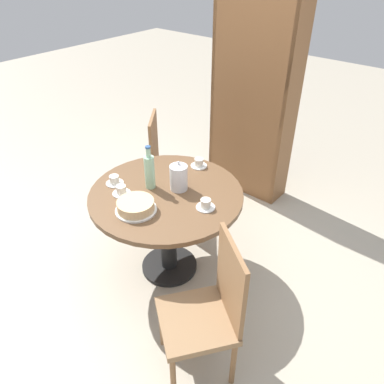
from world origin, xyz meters
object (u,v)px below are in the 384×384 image
object	(u,v)px
water_bottle	(150,171)
cup_d	(206,204)
cup_b	(121,191)
cup_c	(199,163)
cake_main	(136,206)
chair_a	(168,163)
chair_b	(208,310)
coffee_pot	(179,177)
cup_a	(114,181)
bookshelf	(253,106)

from	to	relation	value
water_bottle	cup_d	xyz separation A→B (m)	(0.47, 0.06, -0.11)
cup_b	cup_c	distance (m)	0.68
cake_main	chair_a	bearing A→B (deg)	122.07
water_bottle	cup_c	world-z (taller)	water_bottle
chair_a	chair_b	distance (m)	1.72
coffee_pot	cup_c	distance (m)	0.36
cup_a	cup_b	world-z (taller)	same
chair_a	cup_c	distance (m)	0.64
chair_b	cake_main	distance (m)	0.82
chair_a	cup_d	bearing A→B (deg)	-161.11
cup_c	bookshelf	bearing A→B (deg)	98.17
cup_c	cake_main	bearing A→B (deg)	-86.31
cup_b	cup_d	xyz separation A→B (m)	(0.56, 0.25, 0.00)
water_bottle	cup_a	world-z (taller)	water_bottle
cup_c	cup_d	xyz separation A→B (m)	(0.38, -0.40, 0.00)
water_bottle	cup_b	size ratio (longest dim) A/B	2.55
chair_b	water_bottle	xyz separation A→B (m)	(-0.88, 0.43, 0.39)
chair_a	coffee_pot	xyz separation A→B (m)	(0.62, -0.54, 0.36)
bookshelf	cup_a	xyz separation A→B (m)	(-0.18, -1.59, -0.15)
bookshelf	coffee_pot	size ratio (longest dim) A/B	8.35
chair_b	cup_a	bearing A→B (deg)	-158.64
chair_b	water_bottle	size ratio (longest dim) A/B	2.88
chair_a	chair_b	size ratio (longest dim) A/B	1.00
coffee_pot	water_bottle	world-z (taller)	water_bottle
chair_b	cup_c	size ratio (longest dim) A/B	7.34
chair_b	cup_c	distance (m)	1.22
chair_a	cup_d	distance (m)	1.13
chair_a	cup_b	size ratio (longest dim) A/B	7.34
chair_a	cup_c	xyz separation A→B (m)	(0.53, -0.20, 0.28)
water_bottle	cup_c	size ratio (longest dim) A/B	2.55
coffee_pot	cake_main	bearing A→B (deg)	-96.52
chair_b	cup_d	world-z (taller)	chair_b
chair_a	cup_b	distance (m)	0.97
bookshelf	cup_a	world-z (taller)	bookshelf
coffee_pot	cup_c	bearing A→B (deg)	104.82
chair_a	cake_main	world-z (taller)	chair_a
chair_b	coffee_pot	bearing A→B (deg)	178.09
cake_main	cup_c	distance (m)	0.73
water_bottle	cup_c	xyz separation A→B (m)	(0.08, 0.46, -0.11)
chair_a	bookshelf	xyz separation A→B (m)	(0.39, 0.79, 0.43)
water_bottle	cup_d	size ratio (longest dim) A/B	2.55
chair_a	cup_c	world-z (taller)	chair_a
bookshelf	coffee_pot	world-z (taller)	bookshelf
bookshelf	cup_a	bearing A→B (deg)	83.67
chair_a	chair_b	world-z (taller)	same
coffee_pot	cup_c	size ratio (longest dim) A/B	1.75
cake_main	cup_c	world-z (taller)	cake_main
cup_a	cup_d	bearing A→B (deg)	15.68
bookshelf	water_bottle	size ratio (longest dim) A/B	5.75
coffee_pot	cup_d	world-z (taller)	coffee_pot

